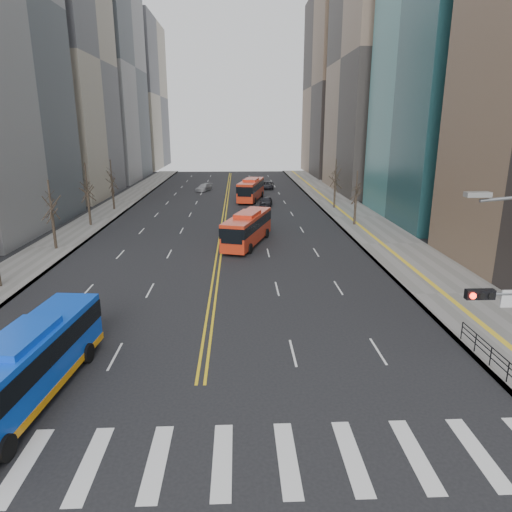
# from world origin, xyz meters

# --- Properties ---
(ground) EXTENTS (220.00, 220.00, 0.00)m
(ground) POSITION_xyz_m (0.00, 0.00, 0.00)
(ground) COLOR black
(sidewalk_right) EXTENTS (7.00, 130.00, 0.15)m
(sidewalk_right) POSITION_xyz_m (17.50, 45.00, 0.07)
(sidewalk_right) COLOR slate
(sidewalk_right) RESTS_ON ground
(sidewalk_left) EXTENTS (5.00, 130.00, 0.15)m
(sidewalk_left) POSITION_xyz_m (-16.50, 45.00, 0.07)
(sidewalk_left) COLOR slate
(sidewalk_left) RESTS_ON ground
(crosswalk) EXTENTS (26.70, 4.00, 0.01)m
(crosswalk) POSITION_xyz_m (0.00, 0.00, 0.01)
(crosswalk) COLOR silver
(crosswalk) RESTS_ON ground
(centerline) EXTENTS (0.55, 100.00, 0.01)m
(centerline) POSITION_xyz_m (0.00, 55.00, 0.01)
(centerline) COLOR gold
(centerline) RESTS_ON ground
(office_towers) EXTENTS (83.00, 134.00, 58.00)m
(office_towers) POSITION_xyz_m (0.12, 68.51, 23.92)
(office_towers) COLOR gray
(office_towers) RESTS_ON ground
(pedestrian_railing) EXTENTS (0.06, 6.06, 1.02)m
(pedestrian_railing) POSITION_xyz_m (14.30, 6.00, 0.82)
(pedestrian_railing) COLOR black
(pedestrian_railing) RESTS_ON sidewalk_right
(street_trees) EXTENTS (35.20, 47.20, 7.60)m
(street_trees) POSITION_xyz_m (-7.18, 34.55, 4.87)
(street_trees) COLOR black
(street_trees) RESTS_ON ground
(blue_bus) EXTENTS (3.47, 11.37, 3.28)m
(blue_bus) POSITION_xyz_m (-7.40, 4.00, 1.72)
(blue_bus) COLOR blue
(blue_bus) RESTS_ON ground
(red_bus_near) EXTENTS (5.44, 10.73, 3.34)m
(red_bus_near) POSITION_xyz_m (2.80, 31.30, 1.86)
(red_bus_near) COLOR red
(red_bus_near) RESTS_ON ground
(red_bus_far) EXTENTS (4.83, 11.41, 3.53)m
(red_bus_far) POSITION_xyz_m (4.02, 60.16, 1.96)
(red_bus_far) COLOR red
(red_bus_far) RESTS_ON ground
(car_white) EXTENTS (2.00, 3.87, 1.22)m
(car_white) POSITION_xyz_m (-9.28, 6.00, 0.61)
(car_white) COLOR silver
(car_white) RESTS_ON ground
(car_dark_mid) EXTENTS (2.31, 4.45, 1.45)m
(car_dark_mid) POSITION_xyz_m (6.12, 54.45, 0.72)
(car_dark_mid) COLOR black
(car_dark_mid) RESTS_ON ground
(car_silver) EXTENTS (3.32, 4.89, 1.31)m
(car_silver) POSITION_xyz_m (-4.44, 71.70, 0.66)
(car_silver) COLOR gray
(car_silver) RESTS_ON ground
(car_dark_far) EXTENTS (2.77, 5.15, 1.37)m
(car_dark_far) POSITION_xyz_m (7.61, 74.30, 0.69)
(car_dark_far) COLOR black
(car_dark_far) RESTS_ON ground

